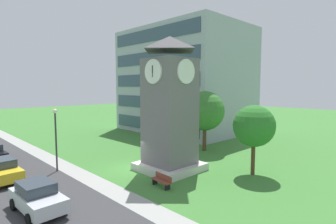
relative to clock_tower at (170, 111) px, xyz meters
The scene contains 11 objects.
ground_plane 6.04m from the clock_tower, 137.17° to the right, with size 160.00×160.00×0.00m, color #3D7A33.
street_asphalt 11.81m from the clock_tower, 103.38° to the right, with size 120.00×7.20×0.01m, color #38383A.
kerb_strip 8.20m from the clock_tower, 112.40° to the right, with size 120.00×1.60×0.01m, color #9E9E99.
office_building 21.39m from the clock_tower, 128.99° to the left, with size 18.94×13.75×16.00m.
clock_tower is the anchor object (origin of this frame).
park_bench 6.01m from the clock_tower, 52.65° to the right, with size 1.84×0.64×0.88m.
street_lamp 9.60m from the clock_tower, 132.00° to the right, with size 0.36×0.36×5.23m.
tree_by_building 7.91m from the clock_tower, 106.36° to the left, with size 4.32×4.32×6.60m.
tree_near_tower 6.87m from the clock_tower, 35.60° to the left, with size 3.31×3.31×5.61m.
parked_car_yellow 13.47m from the clock_tower, 121.40° to the right, with size 4.14×2.18×1.69m.
parked_car_silver 11.48m from the clock_tower, 88.57° to the right, with size 4.18×2.13×1.69m.
Camera 1 is at (18.22, -13.17, 7.02)m, focal length 28.43 mm.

